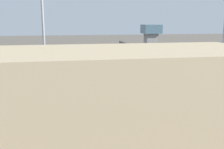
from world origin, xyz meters
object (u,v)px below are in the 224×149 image
train_on_track_0 (94,66)px  train_on_track_3 (58,79)px  train_on_track_2 (75,74)px  train_on_track_4 (82,83)px  signal_gantry (131,50)px  control_tower (151,41)px  maintenance_shed (56,102)px  light_mast_3 (42,2)px  train_on_track_1 (107,68)px

train_on_track_0 → train_on_track_3: (9.58, 15.00, -0.07)m
train_on_track_2 → train_on_track_3: bearing=51.5°
train_on_track_4 → signal_gantry: signal_gantry is taller
train_on_track_0 → control_tower: 26.90m
maintenance_shed → control_tower: size_ratio=3.61×
light_mast_3 → maintenance_shed: light_mast_3 is taller
train_on_track_3 → control_tower: size_ratio=7.26×
train_on_track_0 → signal_gantry: (-8.22, 10.00, 5.36)m
light_mast_3 → maintenance_shed: 24.35m
train_on_track_1 → signal_gantry: 8.92m
maintenance_shed → train_on_track_0: bearing=-102.1°
train_on_track_0 → maintenance_shed: maintenance_shed is taller
train_on_track_3 → train_on_track_1: train_on_track_1 is taller
maintenance_shed → control_tower: 66.74m
train_on_track_4 → control_tower: size_ratio=7.26×
train_on_track_1 → maintenance_shed: bearing=72.3°
train_on_track_4 → train_on_track_3: 6.95m
light_mast_3 → control_tower: 51.64m
train_on_track_2 → maintenance_shed: maintenance_shed is taller
light_mast_3 → maintenance_shed: bearing=96.2°
train_on_track_3 → control_tower: 43.61m
train_on_track_1 → maintenance_shed: maintenance_shed is taller
train_on_track_4 → control_tower: 44.11m
signal_gantry → train_on_track_3: bearing=15.7°
signal_gantry → maintenance_shed: maintenance_shed is taller
train_on_track_4 → control_tower: (-26.49, -34.82, 5.69)m
control_tower → light_mast_3: bearing=48.6°
signal_gantry → maintenance_shed: (17.69, 34.15, -1.66)m
train_on_track_4 → signal_gantry: 17.25m
train_on_track_1 → light_mast_3: (14.78, 18.16, 15.73)m
train_on_track_3 → train_on_track_1: (-12.61, -10.00, 0.16)m
signal_gantry → train_on_track_4: bearing=37.6°
signal_gantry → maintenance_shed: bearing=62.6°
control_tower → train_on_track_1: bearing=46.7°
train_on_track_4 → train_on_track_3: size_ratio=1.00×
train_on_track_4 → signal_gantry: size_ratio=3.82×
train_on_track_2 → maintenance_shed: 34.57m
maintenance_shed → control_tower: bearing=-117.9°
train_on_track_4 → train_on_track_0: bearing=-103.4°
signal_gantry → control_tower: control_tower is taller
train_on_track_2 → signal_gantry: signal_gantry is taller
light_mast_3 → maintenance_shed: (-2.28, 20.99, -12.13)m
signal_gantry → control_tower: 28.26m
control_tower → train_on_track_4: bearing=52.7°
train_on_track_1 → control_tower: (-18.70, -19.82, 5.55)m
train_on_track_2 → light_mast_3: light_mast_3 is taller
train_on_track_3 → train_on_track_1: 16.10m
train_on_track_1 → signal_gantry: signal_gantry is taller
train_on_track_1 → maintenance_shed: (12.50, 39.15, 3.60)m
train_on_track_4 → maintenance_shed: 24.89m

